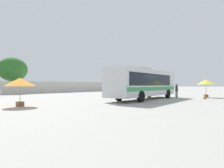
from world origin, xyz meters
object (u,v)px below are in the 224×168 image
attendant_by_bus_door (177,90)px  vendor_umbrella_secondary_yellow (206,82)px  vendor_umbrella_near_gate_orange (20,83)px  traffic_cone_on_apron (205,96)px  roadside_tree_midright (13,69)px  coach_bus_silver_green (144,83)px

attendant_by_bus_door → vendor_umbrella_secondary_yellow: 4.16m
attendant_by_bus_door → vendor_umbrella_near_gate_orange: bearing=164.0°
vendor_umbrella_near_gate_orange → vendor_umbrella_secondary_yellow: (19.93, -7.23, 0.13)m
attendant_by_bus_door → vendor_umbrella_near_gate_orange: 17.39m
attendant_by_bus_door → traffic_cone_on_apron: 3.20m
vendor_umbrella_near_gate_orange → roadside_tree_midright: roadside_tree_midright is taller
coach_bus_silver_green → roadside_tree_midright: bearing=97.2°
vendor_umbrella_near_gate_orange → traffic_cone_on_apron: size_ratio=3.44×
vendor_umbrella_near_gate_orange → vendor_umbrella_secondary_yellow: bearing=-19.9°
attendant_by_bus_door → traffic_cone_on_apron: attendant_by_bus_door is taller
attendant_by_bus_door → traffic_cone_on_apron: size_ratio=2.58×
vendor_umbrella_secondary_yellow → roadside_tree_midright: bearing=110.5°
roadside_tree_midright → vendor_umbrella_secondary_yellow: bearing=-69.5°
attendant_by_bus_door → vendor_umbrella_secondary_yellow: bearing=-37.2°
vendor_umbrella_near_gate_orange → traffic_cone_on_apron: bearing=-24.6°
coach_bus_silver_green → traffic_cone_on_apron: 7.24m
coach_bus_silver_green → attendant_by_bus_door: size_ratio=7.10×
attendant_by_bus_door → vendor_umbrella_secondary_yellow: vendor_umbrella_secondary_yellow is taller
traffic_cone_on_apron → attendant_by_bus_door: bearing=98.8°
vendor_umbrella_near_gate_orange → traffic_cone_on_apron: vendor_umbrella_near_gate_orange is taller
attendant_by_bus_door → roadside_tree_midright: roadside_tree_midright is taller
coach_bus_silver_green → vendor_umbrella_secondary_yellow: (8.11, -3.96, 0.09)m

